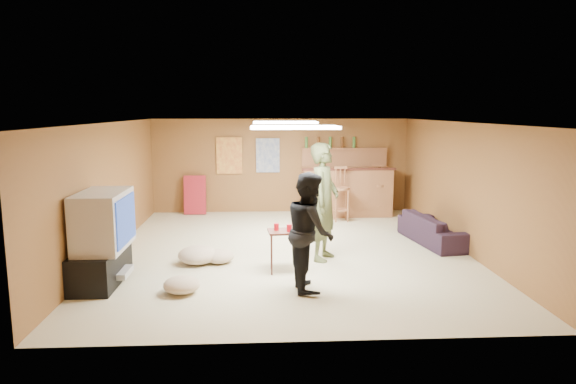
{
  "coord_description": "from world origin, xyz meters",
  "views": [
    {
      "loc": [
        -0.47,
        -8.55,
        2.41
      ],
      "look_at": [
        0.0,
        0.2,
        1.0
      ],
      "focal_mm": 32.0,
      "sensor_mm": 36.0,
      "label": 1
    }
  ],
  "objects_px": {
    "tray_table": "(285,251)",
    "tv_body": "(103,220)",
    "sofa": "(435,229)",
    "bar_counter": "(347,192)",
    "person_black": "(310,231)",
    "person_olive": "(324,202)"
  },
  "relations": [
    {
      "from": "bar_counter",
      "to": "sofa",
      "type": "distance_m",
      "value": 2.82
    },
    {
      "from": "tv_body",
      "to": "sofa",
      "type": "bearing_deg",
      "value": 19.67
    },
    {
      "from": "bar_counter",
      "to": "person_black",
      "type": "relative_size",
      "value": 1.25
    },
    {
      "from": "tray_table",
      "to": "tv_body",
      "type": "bearing_deg",
      "value": -171.76
    },
    {
      "from": "person_olive",
      "to": "tray_table",
      "type": "bearing_deg",
      "value": 157.83
    },
    {
      "from": "tray_table",
      "to": "sofa",
      "type": "bearing_deg",
      "value": 28.74
    },
    {
      "from": "tv_body",
      "to": "sofa",
      "type": "relative_size",
      "value": 0.62
    },
    {
      "from": "tv_body",
      "to": "bar_counter",
      "type": "relative_size",
      "value": 0.55
    },
    {
      "from": "tray_table",
      "to": "person_black",
      "type": "bearing_deg",
      "value": -68.15
    },
    {
      "from": "sofa",
      "to": "tray_table",
      "type": "distance_m",
      "value": 3.22
    },
    {
      "from": "person_black",
      "to": "tray_table",
      "type": "bearing_deg",
      "value": 17.95
    },
    {
      "from": "person_olive",
      "to": "person_black",
      "type": "height_order",
      "value": "person_olive"
    },
    {
      "from": "tv_body",
      "to": "person_olive",
      "type": "bearing_deg",
      "value": 17.34
    },
    {
      "from": "tv_body",
      "to": "person_olive",
      "type": "relative_size",
      "value": 0.58
    },
    {
      "from": "tv_body",
      "to": "person_olive",
      "type": "height_order",
      "value": "person_olive"
    },
    {
      "from": "person_olive",
      "to": "tray_table",
      "type": "xyz_separation_m",
      "value": [
        -0.66,
        -0.63,
        -0.63
      ]
    },
    {
      "from": "person_olive",
      "to": "sofa",
      "type": "bearing_deg",
      "value": -42.75
    },
    {
      "from": "tv_body",
      "to": "tray_table",
      "type": "height_order",
      "value": "tv_body"
    },
    {
      "from": "sofa",
      "to": "tray_table",
      "type": "xyz_separation_m",
      "value": [
        -2.82,
        -1.55,
        0.06
      ]
    },
    {
      "from": "bar_counter",
      "to": "sofa",
      "type": "height_order",
      "value": "bar_counter"
    },
    {
      "from": "person_black",
      "to": "tray_table",
      "type": "distance_m",
      "value": 0.94
    },
    {
      "from": "tv_body",
      "to": "bar_counter",
      "type": "height_order",
      "value": "tv_body"
    }
  ]
}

